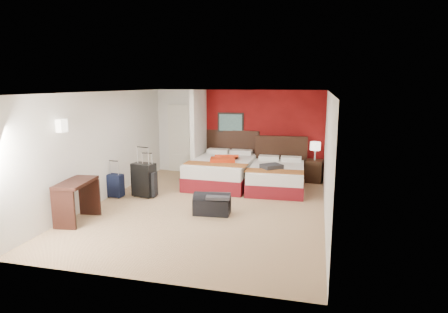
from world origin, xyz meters
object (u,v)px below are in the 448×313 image
(red_suitcase_open, at_px, (225,158))
(nightstand, at_px, (314,171))
(bed_right, at_px, (277,178))
(suitcase_navy, at_px, (115,186))
(table_lamp, at_px, (315,151))
(bed_left, at_px, (222,172))
(duffel_bag, at_px, (212,205))
(desk, at_px, (77,202))
(suitcase_charcoal, at_px, (148,185))
(suitcase_black, at_px, (144,181))

(red_suitcase_open, relative_size, nightstand, 1.43)
(bed_right, height_order, suitcase_navy, bed_right)
(table_lamp, bearing_deg, suitcase_navy, -150.12)
(bed_left, distance_m, table_lamp, 2.60)
(table_lamp, bearing_deg, bed_right, -133.53)
(bed_right, height_order, duffel_bag, bed_right)
(bed_right, relative_size, desk, 1.99)
(nightstand, distance_m, suitcase_charcoal, 4.53)
(bed_right, xyz_separation_m, desk, (-3.53, -3.31, 0.12))
(duffel_bag, bearing_deg, bed_left, 94.95)
(suitcase_navy, bearing_deg, bed_left, 43.88)
(bed_right, height_order, table_lamp, table_lamp)
(suitcase_charcoal, bearing_deg, bed_left, 44.74)
(nightstand, bearing_deg, suitcase_navy, -143.40)
(bed_left, bearing_deg, nightstand, 20.60)
(bed_right, xyz_separation_m, suitcase_black, (-3.01, -1.44, 0.10))
(red_suitcase_open, distance_m, table_lamp, 2.49)
(red_suitcase_open, height_order, suitcase_charcoal, red_suitcase_open)
(table_lamp, height_order, suitcase_navy, table_lamp)
(suitcase_black, relative_size, desk, 0.79)
(table_lamp, height_order, desk, table_lamp)
(bed_right, bearing_deg, nightstand, 44.16)
(red_suitcase_open, xyz_separation_m, suitcase_navy, (-2.27, -1.72, -0.46))
(bed_right, bearing_deg, bed_left, 171.31)
(red_suitcase_open, relative_size, suitcase_charcoal, 1.48)
(table_lamp, relative_size, suitcase_black, 0.64)
(red_suitcase_open, relative_size, table_lamp, 1.74)
(suitcase_black, bearing_deg, desk, -93.86)
(bed_right, relative_size, suitcase_charcoal, 3.34)
(nightstand, bearing_deg, bed_left, -154.65)
(bed_left, relative_size, suitcase_black, 2.85)
(desk, bearing_deg, bed_right, 35.86)
(suitcase_navy, xyz_separation_m, desk, (0.13, -1.66, 0.15))
(suitcase_black, bearing_deg, duffel_bag, -11.34)
(suitcase_charcoal, bearing_deg, red_suitcase_open, 40.97)
(bed_right, bearing_deg, suitcase_navy, -157.94)
(red_suitcase_open, bearing_deg, nightstand, 9.70)
(suitcase_charcoal, xyz_separation_m, desk, (-0.63, -1.86, 0.12))
(table_lamp, relative_size, suitcase_navy, 0.95)
(duffel_bag, bearing_deg, suitcase_black, 152.72)
(suitcase_charcoal, distance_m, desk, 1.97)
(nightstand, relative_size, duffel_bag, 0.82)
(suitcase_black, xyz_separation_m, desk, (-0.52, -1.87, 0.02))
(suitcase_navy, relative_size, duffel_bag, 0.71)
(bed_left, bearing_deg, suitcase_black, -131.54)
(suitcase_charcoal, xyz_separation_m, duffel_bag, (1.81, -0.80, -0.11))
(bed_left, distance_m, nightstand, 2.55)
(suitcase_charcoal, bearing_deg, suitcase_navy, -168.95)
(suitcase_navy, bearing_deg, suitcase_charcoal, 19.03)
(duffel_bag, bearing_deg, nightstand, 53.73)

